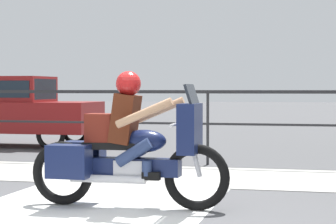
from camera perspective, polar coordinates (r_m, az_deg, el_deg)
ground_plane at (r=7.09m, az=-3.52°, el=-9.16°), size 120.00×120.00×0.00m
sidewalk_band at (r=10.35m, az=1.98°, el=-5.57°), size 44.00×2.40×0.01m
crosswalk_band at (r=7.09m, az=-8.49°, el=-9.14°), size 2.74×6.00×0.01m
fence_railing at (r=11.80m, az=3.48°, el=0.49°), size 36.00×0.05×1.35m
motorcycle at (r=7.58m, az=-3.71°, el=-3.18°), size 2.37×0.76×1.58m
parked_car at (r=16.09m, az=-13.44°, el=0.45°), size 3.97×1.61×1.67m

